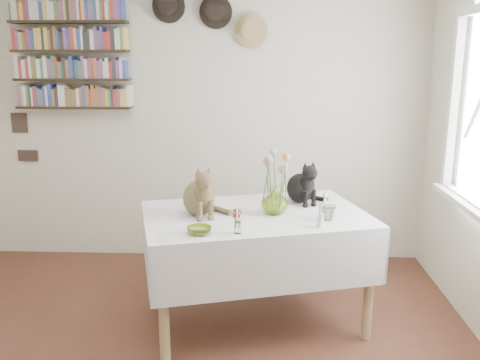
{
  "coord_description": "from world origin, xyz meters",
  "views": [
    {
      "loc": [
        0.55,
        -2.28,
        1.81
      ],
      "look_at": [
        0.41,
        0.92,
        1.05
      ],
      "focal_mm": 38.0,
      "sensor_mm": 36.0,
      "label": 1
    }
  ],
  "objects_px": {
    "tabby_cat": "(199,189)",
    "black_cat": "(300,180)",
    "flower_vase": "(275,200)",
    "bookshelf_unit": "(71,56)",
    "dining_table": "(255,241)"
  },
  "relations": [
    {
      "from": "tabby_cat",
      "to": "black_cat",
      "type": "bearing_deg",
      "value": 1.93
    },
    {
      "from": "black_cat",
      "to": "flower_vase",
      "type": "xyz_separation_m",
      "value": [
        -0.19,
        -0.3,
        -0.07
      ]
    },
    {
      "from": "black_cat",
      "to": "bookshelf_unit",
      "type": "bearing_deg",
      "value": 128.44
    },
    {
      "from": "tabby_cat",
      "to": "black_cat",
      "type": "distance_m",
      "value": 0.77
    },
    {
      "from": "tabby_cat",
      "to": "black_cat",
      "type": "height_order",
      "value": "tabby_cat"
    },
    {
      "from": "bookshelf_unit",
      "to": "dining_table",
      "type": "bearing_deg",
      "value": -35.4
    },
    {
      "from": "tabby_cat",
      "to": "flower_vase",
      "type": "relative_size",
      "value": 1.88
    },
    {
      "from": "tabby_cat",
      "to": "dining_table",
      "type": "bearing_deg",
      "value": -17.96
    },
    {
      "from": "black_cat",
      "to": "dining_table",
      "type": "bearing_deg",
      "value": -165.27
    },
    {
      "from": "tabby_cat",
      "to": "bookshelf_unit",
      "type": "relative_size",
      "value": 0.35
    },
    {
      "from": "flower_vase",
      "to": "dining_table",
      "type": "bearing_deg",
      "value": 178.08
    },
    {
      "from": "tabby_cat",
      "to": "bookshelf_unit",
      "type": "xyz_separation_m",
      "value": [
        -1.23,
        1.18,
        0.87
      ]
    },
    {
      "from": "black_cat",
      "to": "tabby_cat",
      "type": "bearing_deg",
      "value": 177.54
    },
    {
      "from": "tabby_cat",
      "to": "flower_vase",
      "type": "xyz_separation_m",
      "value": [
        0.51,
        0.03,
        -0.08
      ]
    },
    {
      "from": "black_cat",
      "to": "flower_vase",
      "type": "bearing_deg",
      "value": -150.47
    }
  ]
}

